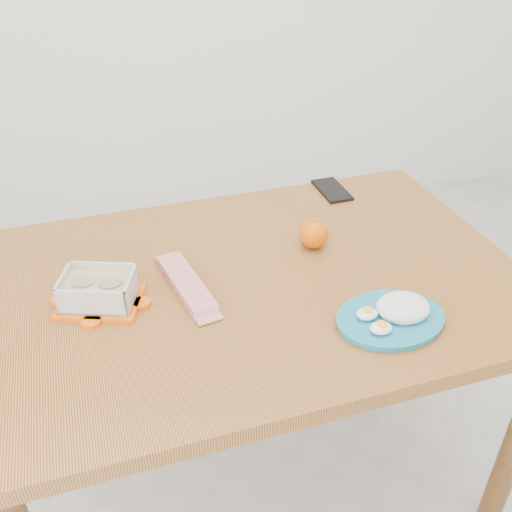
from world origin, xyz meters
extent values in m
plane|color=#B7B7B2|center=(0.00, 0.00, 0.00)|extent=(3.50, 3.50, 0.00)
cube|color=#A16B2D|center=(-0.17, 0.02, 0.73)|extent=(1.34, 0.96, 0.04)
cylinder|color=brown|center=(-0.78, 0.33, 0.35)|extent=(0.06, 0.06, 0.71)
cylinder|color=brown|center=(0.37, 0.44, 0.35)|extent=(0.06, 0.06, 0.71)
cube|color=#FF5C07|center=(-0.53, 0.00, 0.76)|extent=(0.21, 0.18, 0.01)
cube|color=#B9BDC0|center=(-0.53, 0.00, 0.79)|extent=(0.18, 0.15, 0.06)
cube|color=tan|center=(-0.53, 0.00, 0.79)|extent=(0.17, 0.14, 0.04)
cylinder|color=#90795E|center=(-0.56, 0.01, 0.80)|extent=(0.06, 0.06, 0.02)
cylinder|color=#90795E|center=(-0.50, -0.01, 0.80)|extent=(0.06, 0.06, 0.02)
sphere|color=#E06004|center=(0.00, 0.12, 0.79)|extent=(0.07, 0.07, 0.07)
cylinder|color=teal|center=(0.08, -0.20, 0.76)|extent=(0.26, 0.26, 0.01)
ellipsoid|color=white|center=(0.11, -0.19, 0.79)|extent=(0.13, 0.11, 0.05)
ellipsoid|color=white|center=(0.02, -0.19, 0.78)|extent=(0.05, 0.04, 0.02)
ellipsoid|color=white|center=(0.03, -0.24, 0.78)|extent=(0.05, 0.04, 0.02)
cube|color=red|center=(-0.34, 0.02, 0.76)|extent=(0.12, 0.25, 0.02)
cube|color=black|center=(0.15, 0.41, 0.75)|extent=(0.09, 0.16, 0.01)
camera|label=1|loc=(-0.41, -1.05, 1.55)|focal=40.00mm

